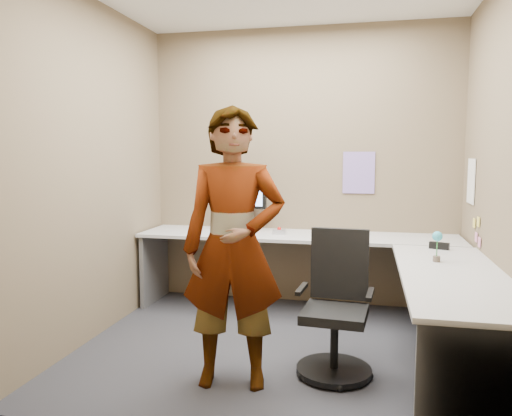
% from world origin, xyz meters
% --- Properties ---
extents(ground, '(3.00, 3.00, 0.00)m').
position_xyz_m(ground, '(0.00, 0.00, 0.00)').
color(ground, '#252529').
rests_on(ground, ground).
extents(wall_back, '(3.00, 0.00, 3.00)m').
position_xyz_m(wall_back, '(0.00, 1.30, 1.35)').
color(wall_back, brown).
rests_on(wall_back, ground).
extents(wall_right, '(0.00, 2.70, 2.70)m').
position_xyz_m(wall_right, '(1.50, 0.00, 1.35)').
color(wall_right, brown).
rests_on(wall_right, ground).
extents(wall_left, '(0.00, 2.70, 2.70)m').
position_xyz_m(wall_left, '(-1.50, 0.00, 1.35)').
color(wall_left, brown).
rests_on(wall_left, ground).
extents(desk, '(2.98, 2.58, 0.73)m').
position_xyz_m(desk, '(0.44, 0.39, 0.59)').
color(desk, '#B1B1B1').
rests_on(desk, ground).
extents(paper_ream, '(0.38, 0.31, 0.07)m').
position_xyz_m(paper_ream, '(-0.58, 1.14, 0.76)').
color(paper_ream, red).
rests_on(paper_ream, desk).
extents(monitor, '(0.53, 0.20, 0.50)m').
position_xyz_m(monitor, '(-0.58, 1.16, 1.09)').
color(monitor, black).
rests_on(monitor, paper_ream).
extents(laptop, '(0.37, 0.32, 0.25)m').
position_xyz_m(laptop, '(-0.62, 1.01, 0.79)').
color(laptop, black).
rests_on(laptop, desk).
extents(trackball_mouse, '(0.12, 0.08, 0.07)m').
position_xyz_m(trackball_mouse, '(-0.16, 0.95, 0.76)').
color(trackball_mouse, '#B7B7BC').
rests_on(trackball_mouse, desk).
extents(origami, '(0.10, 0.10, 0.06)m').
position_xyz_m(origami, '(0.36, 0.75, 0.76)').
color(origami, white).
rests_on(origami, desk).
extents(stapler, '(0.15, 0.09, 0.05)m').
position_xyz_m(stapler, '(1.20, 0.50, 0.76)').
color(stapler, black).
rests_on(stapler, desk).
extents(flower, '(0.07, 0.07, 0.22)m').
position_xyz_m(flower, '(1.12, 0.01, 0.87)').
color(flower, brown).
rests_on(flower, desk).
extents(calendar_purple, '(0.30, 0.01, 0.40)m').
position_xyz_m(calendar_purple, '(0.55, 1.29, 1.30)').
color(calendar_purple, '#846BB7').
rests_on(calendar_purple, wall_back).
extents(calendar_white, '(0.01, 0.28, 0.38)m').
position_xyz_m(calendar_white, '(1.49, 0.90, 1.25)').
color(calendar_white, white).
rests_on(calendar_white, wall_right).
extents(sticky_note_a, '(0.01, 0.07, 0.07)m').
position_xyz_m(sticky_note_a, '(1.49, 0.55, 0.95)').
color(sticky_note_a, '#F2E059').
rests_on(sticky_note_a, wall_right).
extents(sticky_note_b, '(0.01, 0.07, 0.07)m').
position_xyz_m(sticky_note_b, '(1.49, 0.60, 0.82)').
color(sticky_note_b, pink).
rests_on(sticky_note_b, wall_right).
extents(sticky_note_c, '(0.01, 0.07, 0.07)m').
position_xyz_m(sticky_note_c, '(1.49, 0.48, 0.80)').
color(sticky_note_c, pink).
rests_on(sticky_note_c, wall_right).
extents(sticky_note_d, '(0.01, 0.07, 0.07)m').
position_xyz_m(sticky_note_d, '(1.49, 0.70, 0.92)').
color(sticky_note_d, '#F2E059').
rests_on(sticky_note_d, wall_right).
extents(office_chair, '(0.51, 0.50, 0.95)m').
position_xyz_m(office_chair, '(0.45, -0.31, 0.39)').
color(office_chair, black).
rests_on(office_chair, ground).
extents(person, '(0.71, 0.52, 1.78)m').
position_xyz_m(person, '(-0.18, -0.61, 0.89)').
color(person, '#999399').
rests_on(person, ground).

